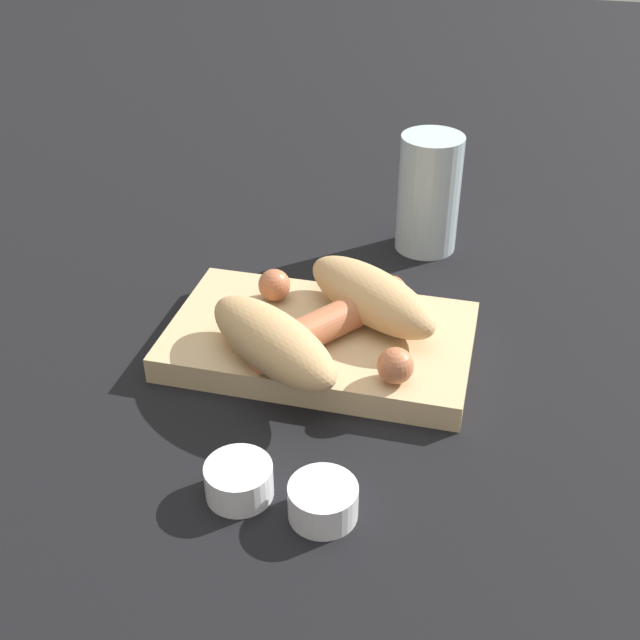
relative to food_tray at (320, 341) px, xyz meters
The scene contains 8 objects.
ground_plane 0.01m from the food_tray, ahead, with size 3.00×3.00×0.00m, color black.
food_tray is the anchor object (origin of this frame).
bread_roll 0.04m from the food_tray, 115.78° to the left, with size 0.21×0.22×0.04m.
sausage 0.03m from the food_tray, 143.74° to the left, with size 0.16×0.14×0.03m.
pickled_veggies 0.07m from the food_tray, 146.19° to the right, with size 0.07×0.07×0.01m.
condiment_cup_near 0.18m from the food_tray, 85.67° to the left, with size 0.05×0.05×0.03m.
condiment_cup_far 0.19m from the food_tray, 104.59° to the left, with size 0.05×0.05×0.03m.
drink_glass 0.23m from the food_tray, 106.35° to the right, with size 0.06×0.06×0.12m.
Camera 1 is at (-0.14, 0.55, 0.41)m, focal length 45.00 mm.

